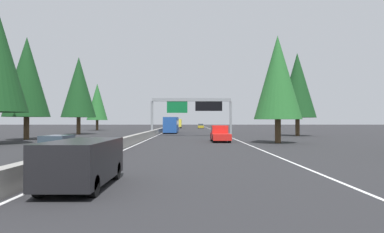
# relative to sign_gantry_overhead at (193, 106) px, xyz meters

# --- Properties ---
(ground_plane) EXTENTS (320.00, 320.00, 0.00)m
(ground_plane) POSITION_rel_sign_gantry_overhead_xyz_m (8.48, 6.04, -4.73)
(ground_plane) COLOR #262628
(median_barrier) EXTENTS (180.00, 0.56, 0.90)m
(median_barrier) POSITION_rel_sign_gantry_overhead_xyz_m (28.48, 6.34, -4.28)
(median_barrier) COLOR gray
(median_barrier) RESTS_ON ground
(shoulder_stripe_right) EXTENTS (160.00, 0.16, 0.01)m
(shoulder_stripe_right) POSITION_rel_sign_gantry_overhead_xyz_m (18.48, -5.48, -4.72)
(shoulder_stripe_right) COLOR silver
(shoulder_stripe_right) RESTS_ON ground
(shoulder_stripe_median) EXTENTS (160.00, 0.16, 0.01)m
(shoulder_stripe_median) POSITION_rel_sign_gantry_overhead_xyz_m (18.48, 5.79, -4.72)
(shoulder_stripe_median) COLOR silver
(shoulder_stripe_median) RESTS_ON ground
(sign_gantry_overhead) EXTENTS (0.50, 12.68, 5.94)m
(sign_gantry_overhead) POSITION_rel_sign_gantry_overhead_xyz_m (0.00, 0.00, 0.00)
(sign_gantry_overhead) COLOR gray
(sign_gantry_overhead) RESTS_ON ground
(minivan_mid_center) EXTENTS (5.00, 1.95, 1.69)m
(minivan_mid_center) POSITION_rel_sign_gantry_overhead_xyz_m (-42.26, 4.24, -3.78)
(minivan_mid_center) COLOR black
(minivan_mid_center) RESTS_ON ground
(pickup_far_center) EXTENTS (5.60, 2.00, 1.86)m
(pickup_far_center) POSITION_rel_sign_gantry_overhead_xyz_m (-14.11, -3.10, -3.82)
(pickup_far_center) COLOR red
(pickup_far_center) RESTS_ON ground
(bus_mid_right) EXTENTS (11.50, 2.55, 3.10)m
(bus_mid_right) POSITION_rel_sign_gantry_overhead_xyz_m (14.95, 4.11, -3.01)
(bus_mid_right) COLOR #1E4793
(bus_mid_right) RESTS_ON ground
(sedan_near_center) EXTENTS (4.40, 1.80, 1.47)m
(sedan_near_center) POSITION_rel_sign_gantry_overhead_xyz_m (57.82, -3.00, -4.05)
(sedan_near_center) COLOR #AD931E
(sedan_near_center) RESTS_ON ground
(box_truck_distant_a) EXTENTS (8.50, 2.40, 2.95)m
(box_truck_distant_a) POSITION_rel_sign_gantry_overhead_xyz_m (61.72, 4.47, -3.12)
(box_truck_distant_a) COLOR gold
(box_truck_distant_a) RESTS_ON ground
(oncoming_near) EXTENTS (4.40, 1.80, 1.47)m
(oncoming_near) POSITION_rel_sign_gantry_overhead_xyz_m (-32.19, 8.89, -4.05)
(oncoming_near) COLOR #2D6B38
(oncoming_near) RESTS_ON ground
(conifer_right_near) EXTENTS (5.14, 5.14, 11.68)m
(conifer_right_near) POSITION_rel_sign_gantry_overhead_xyz_m (-17.01, -9.12, 2.37)
(conifer_right_near) COLOR #4C3823
(conifer_right_near) RESTS_ON ground
(conifer_right_mid) EXTENTS (5.85, 5.85, 13.29)m
(conifer_right_mid) POSITION_rel_sign_gantry_overhead_xyz_m (1.14, -16.78, 3.35)
(conifer_right_mid) COLOR #4C3823
(conifer_right_mid) RESTS_ON ground
(conifer_left_near) EXTENTS (5.83, 5.83, 13.24)m
(conifer_left_near) POSITION_rel_sign_gantry_overhead_xyz_m (-9.66, 21.43, 3.32)
(conifer_left_near) COLOR #4C3823
(conifer_left_near) RESTS_ON ground
(conifer_left_mid) EXTENTS (6.09, 6.09, 13.84)m
(conifer_left_mid) POSITION_rel_sign_gantry_overhead_xyz_m (7.95, 20.31, 3.69)
(conifer_left_mid) COLOR #4C3823
(conifer_left_mid) RESTS_ON ground
(conifer_left_far) EXTENTS (5.22, 5.22, 11.86)m
(conifer_left_far) POSITION_rel_sign_gantry_overhead_xyz_m (34.40, 23.99, 2.48)
(conifer_left_far) COLOR #4C3823
(conifer_left_far) RESTS_ON ground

